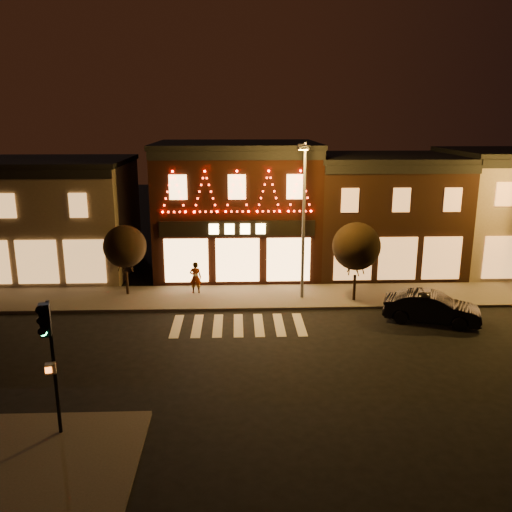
{
  "coord_description": "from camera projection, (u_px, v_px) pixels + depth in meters",
  "views": [
    {
      "loc": [
        -0.06,
        -20.52,
        9.91
      ],
      "look_at": [
        0.86,
        4.0,
        3.49
      ],
      "focal_mm": 37.7,
      "sensor_mm": 36.0,
      "label": 1
    }
  ],
  "objects": [
    {
      "name": "ground",
      "position": [
        239.0,
        362.0,
        22.34
      ],
      "size": [
        120.0,
        120.0,
        0.0
      ],
      "primitive_type": "plane",
      "color": "black",
      "rests_on": "ground"
    },
    {
      "name": "pedestrian",
      "position": [
        196.0,
        277.0,
        30.36
      ],
      "size": [
        0.68,
        0.46,
        1.81
      ],
      "primitive_type": "imported",
      "rotation": [
        0.0,
        0.0,
        3.11
      ],
      "color": "gray",
      "rests_on": "sidewalk_far"
    },
    {
      "name": "sidewalk_near",
      "position": [
        6.0,
        483.0,
        14.84
      ],
      "size": [
        7.0,
        7.0,
        0.15
      ],
      "primitive_type": "cube",
      "color": "#47423D",
      "rests_on": "ground"
    },
    {
      "name": "building_right_a",
      "position": [
        382.0,
        212.0,
        35.26
      ],
      "size": [
        9.2,
        8.28,
        7.5
      ],
      "color": "black",
      "rests_on": "ground"
    },
    {
      "name": "dark_sedan",
      "position": [
        432.0,
        308.0,
        26.42
      ],
      "size": [
        4.86,
        3.13,
        1.51
      ],
      "primitive_type": "imported",
      "rotation": [
        0.0,
        0.0,
        1.21
      ],
      "color": "black",
      "rests_on": "ground"
    },
    {
      "name": "traffic_signal_near",
      "position": [
        49.0,
        343.0,
        16.2
      ],
      "size": [
        0.37,
        0.47,
        4.42
      ],
      "rotation": [
        0.0,
        0.0,
        0.24
      ],
      "color": "black",
      "rests_on": "sidewalk_near"
    },
    {
      "name": "streetlamp_mid",
      "position": [
        304.0,
        210.0,
        28.35
      ],
      "size": [
        0.68,
        1.93,
        8.43
      ],
      "rotation": [
        0.0,
        0.0,
        0.18
      ],
      "color": "#59595E",
      "rests_on": "sidewalk_far"
    },
    {
      "name": "sidewalk_far",
      "position": [
        274.0,
        297.0,
        30.13
      ],
      "size": [
        44.0,
        4.0,
        0.15
      ],
      "primitive_type": "cube",
      "color": "#47423D",
      "rests_on": "ground"
    },
    {
      "name": "tree_left",
      "position": [
        125.0,
        246.0,
        29.67
      ],
      "size": [
        2.36,
        2.36,
        3.95
      ],
      "rotation": [
        0.0,
        0.0,
        -0.2
      ],
      "color": "black",
      "rests_on": "sidewalk_far"
    },
    {
      "name": "building_left",
      "position": [
        35.0,
        216.0,
        34.47
      ],
      "size": [
        12.2,
        8.28,
        7.3
      ],
      "color": "#6C5E4D",
      "rests_on": "ground"
    },
    {
      "name": "tree_right",
      "position": [
        356.0,
        246.0,
        28.66
      ],
      "size": [
        2.57,
        2.57,
        4.3
      ],
      "rotation": [
        0.0,
        0.0,
        0.13
      ],
      "color": "black",
      "rests_on": "sidewalk_far"
    },
    {
      "name": "building_pulp",
      "position": [
        237.0,
        207.0,
        34.8
      ],
      "size": [
        10.2,
        8.34,
        8.3
      ],
      "color": "black",
      "rests_on": "ground"
    }
  ]
}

